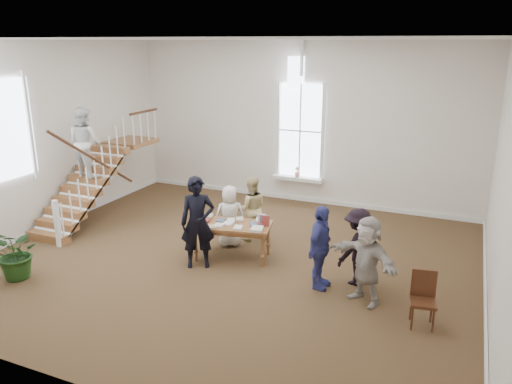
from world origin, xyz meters
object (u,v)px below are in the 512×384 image
at_px(person_yellow, 251,208).
at_px(floor_plant, 17,253).
at_px(police_officer, 198,223).
at_px(woman_cluster_b, 358,247).
at_px(side_chair, 423,296).
at_px(library_table, 233,227).
at_px(woman_cluster_a, 320,248).
at_px(elderly_woman, 230,216).
at_px(woman_cluster_c, 367,260).

xyz_separation_m(person_yellow, floor_plant, (-3.34, -3.64, -0.23)).
distance_m(person_yellow, floor_plant, 4.95).
height_order(police_officer, floor_plant, police_officer).
bearing_deg(police_officer, woman_cluster_b, -19.89).
xyz_separation_m(woman_cluster_b, side_chair, (1.31, -1.01, -0.24)).
bearing_deg(police_officer, floor_plant, -176.81).
relative_size(library_table, police_officer, 0.93).
distance_m(woman_cluster_a, floor_plant, 5.83).
height_order(woman_cluster_a, woman_cluster_b, woman_cluster_a).
height_order(elderly_woman, person_yellow, person_yellow).
distance_m(woman_cluster_a, woman_cluster_b, 0.75).
bearing_deg(side_chair, floor_plant, -179.10).
distance_m(floor_plant, side_chair, 7.52).
xyz_separation_m(police_officer, side_chair, (4.45, -0.47, -0.44)).
distance_m(police_officer, woman_cluster_c, 3.45).
bearing_deg(floor_plant, woman_cluster_a, 19.81).
relative_size(police_officer, side_chair, 2.06).
xyz_separation_m(woman_cluster_c, side_chair, (1.01, -0.36, -0.29)).
bearing_deg(police_officer, person_yellow, 47.58).
xyz_separation_m(police_officer, floor_plant, (-2.94, -1.89, -0.42)).
bearing_deg(side_chair, person_yellow, 141.25).
xyz_separation_m(library_table, elderly_woman, (-0.37, 0.59, 0.01)).
xyz_separation_m(woman_cluster_a, side_chair, (1.91, -0.56, -0.30)).
bearing_deg(person_yellow, woman_cluster_c, 116.85).
bearing_deg(woman_cluster_b, floor_plant, -41.55).
distance_m(woman_cluster_a, woman_cluster_c, 0.92).
distance_m(police_officer, elderly_woman, 1.28).
xyz_separation_m(police_officer, woman_cluster_c, (3.44, -0.12, -0.15)).
xyz_separation_m(person_yellow, woman_cluster_a, (2.14, -1.67, 0.05)).
bearing_deg(floor_plant, woman_cluster_c, 15.54).
xyz_separation_m(woman_cluster_c, floor_plant, (-6.38, -1.77, -0.27)).
bearing_deg(police_officer, elderly_woman, 55.88).
relative_size(police_officer, person_yellow, 1.25).
relative_size(woman_cluster_c, floor_plant, 1.51).
bearing_deg(person_yellow, library_table, 61.81).
height_order(floor_plant, side_chair, floor_plant).
bearing_deg(library_table, elderly_woman, 109.73).
height_order(library_table, woman_cluster_a, woman_cluster_a).
height_order(police_officer, woman_cluster_a, police_officer).
xyz_separation_m(library_table, floor_plant, (-3.41, -2.55, -0.16)).
bearing_deg(elderly_woman, police_officer, 55.97).
xyz_separation_m(elderly_woman, person_yellow, (0.30, 0.50, 0.06)).
xyz_separation_m(police_officer, woman_cluster_b, (3.14, 0.53, -0.20)).
distance_m(police_officer, woman_cluster_b, 3.19).
xyz_separation_m(person_yellow, side_chair, (4.05, -2.22, -0.25)).
distance_m(elderly_woman, side_chair, 4.68).
xyz_separation_m(person_yellow, woman_cluster_c, (3.04, -1.87, 0.04)).
distance_m(woman_cluster_c, floor_plant, 6.63).
relative_size(elderly_woman, person_yellow, 0.92).
height_order(woman_cluster_a, side_chair, woman_cluster_a).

